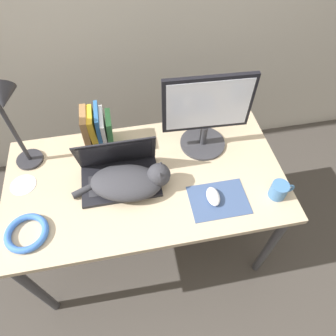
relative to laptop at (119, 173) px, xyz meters
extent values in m
plane|color=#3D3833|center=(0.12, -0.38, -0.76)|extent=(12.00, 12.00, 0.00)
cube|color=tan|center=(0.12, -0.02, -0.06)|extent=(1.33, 0.71, 0.03)
cylinder|color=#38383D|center=(-0.50, -0.33, -0.42)|extent=(0.04, 0.04, 0.69)
cylinder|color=#38383D|center=(0.73, -0.33, -0.42)|extent=(0.04, 0.04, 0.69)
cylinder|color=#38383D|center=(-0.50, 0.29, -0.42)|extent=(0.04, 0.04, 0.69)
cylinder|color=#38383D|center=(0.73, 0.29, -0.42)|extent=(0.04, 0.04, 0.69)
cube|color=black|center=(0.00, -0.02, -0.04)|extent=(0.36, 0.23, 0.02)
cube|color=#28282D|center=(0.00, -0.04, -0.03)|extent=(0.30, 0.12, 0.00)
cube|color=black|center=(0.00, 0.05, 0.08)|extent=(0.36, 0.08, 0.22)
cube|color=black|center=(0.00, 0.05, 0.08)|extent=(0.33, 0.07, 0.19)
ellipsoid|color=#333338|center=(0.03, -0.07, 0.01)|extent=(0.36, 0.26, 0.10)
sphere|color=#333338|center=(0.18, -0.07, 0.03)|extent=(0.11, 0.11, 0.11)
cone|color=#333338|center=(0.19, -0.04, 0.07)|extent=(0.04, 0.04, 0.03)
cone|color=#333338|center=(0.18, -0.10, 0.07)|extent=(0.04, 0.04, 0.03)
cylinder|color=#333338|center=(-0.16, -0.05, -0.03)|extent=(0.14, 0.08, 0.03)
cylinder|color=#333338|center=(0.44, 0.14, -0.04)|extent=(0.23, 0.23, 0.01)
cylinder|color=#333338|center=(0.44, 0.14, 0.02)|extent=(0.04, 0.04, 0.11)
cube|color=black|center=(0.44, 0.14, 0.23)|extent=(0.42, 0.04, 0.29)
cube|color=silver|center=(0.44, 0.13, 0.23)|extent=(0.39, 0.02, 0.26)
cube|color=#384C75|center=(0.43, -0.20, -0.04)|extent=(0.26, 0.19, 0.00)
ellipsoid|color=silver|center=(0.40, -0.19, -0.02)|extent=(0.06, 0.10, 0.04)
cube|color=olive|center=(-0.13, 0.23, 0.07)|extent=(0.03, 0.14, 0.23)
cube|color=gold|center=(-0.10, 0.23, 0.06)|extent=(0.04, 0.14, 0.22)
cube|color=#285B93|center=(-0.07, 0.23, 0.07)|extent=(0.03, 0.15, 0.23)
cube|color=white|center=(-0.05, 0.23, 0.05)|extent=(0.02, 0.16, 0.20)
cube|color=#387A42|center=(-0.02, 0.23, 0.05)|extent=(0.04, 0.13, 0.19)
cylinder|color=#28282D|center=(-0.44, 0.20, -0.04)|extent=(0.13, 0.13, 0.01)
cylinder|color=#28282D|center=(-0.44, 0.20, 0.18)|extent=(0.02, 0.02, 0.41)
cone|color=#28282D|center=(-0.39, 0.16, 0.38)|extent=(0.11, 0.13, 0.14)
torus|color=blue|center=(-0.41, -0.22, -0.03)|extent=(0.18, 0.18, 0.03)
cylinder|color=teal|center=(0.70, -0.23, -0.01)|extent=(0.08, 0.08, 0.08)
torus|color=teal|center=(0.75, -0.23, -0.01)|extent=(0.05, 0.01, 0.05)
cylinder|color=silver|center=(-0.46, 0.05, -0.04)|extent=(0.12, 0.12, 0.00)
camera|label=1|loc=(0.07, -0.86, 1.13)|focal=32.00mm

